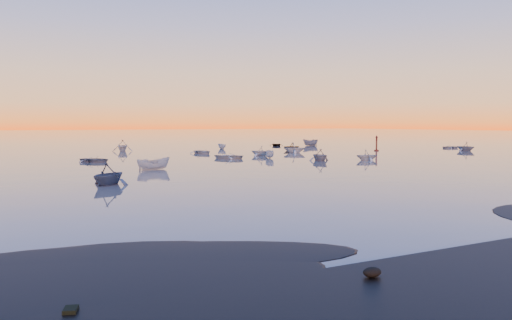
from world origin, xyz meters
TOP-DOWN VIEW (x-y plane):
  - ground at (0.00, 100.00)m, footprint 600.00×600.00m
  - moored_fleet at (0.00, 53.00)m, footprint 124.00×58.00m
  - boat_near_center at (-7.51, 35.80)m, footprint 1.84×3.83m
  - boat_near_right at (15.87, 38.29)m, footprint 3.50×1.62m
  - channel_marker at (38.72, 53.25)m, footprint 0.83×0.83m

SIDE VIEW (x-z plane):
  - ground at x=0.00m, z-range 0.00..0.00m
  - moored_fleet at x=0.00m, z-range -0.60..0.60m
  - boat_near_center at x=-7.51m, z-range -0.65..0.65m
  - boat_near_right at x=15.87m, z-range -0.61..0.61m
  - channel_marker at x=38.72m, z-range -0.31..2.63m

